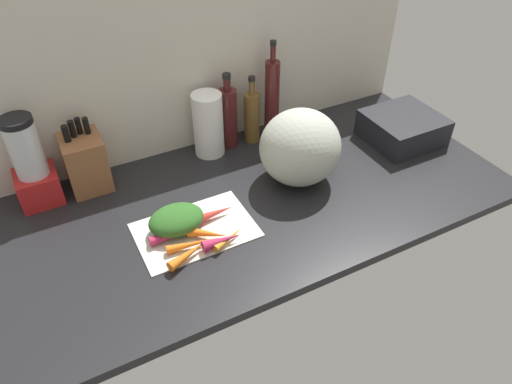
{
  "coord_description": "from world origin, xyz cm",
  "views": [
    {
      "loc": [
        -53.22,
        -107.05,
        99.48
      ],
      "look_at": [
        -1.48,
        -8.26,
        8.69
      ],
      "focal_mm": 33.72,
      "sensor_mm": 36.0,
      "label": 1
    }
  ],
  "objects": [
    {
      "name": "cutting_board",
      "position": [
        -21.07,
        -6.53,
        0.4
      ],
      "size": [
        34.72,
        23.42,
        0.8
      ],
      "primitive_type": "cube",
      "color": "beige",
      "rests_on": "ground_plane"
    },
    {
      "name": "bottle_2",
      "position": [
        24.83,
        29.47,
        15.48
      ],
      "size": [
        5.38,
        5.38,
        37.18
      ],
      "color": "#471919",
      "rests_on": "ground_plane"
    },
    {
      "name": "bottle_1",
      "position": [
        16.81,
        29.92,
        10.15
      ],
      "size": [
        5.77,
        5.77,
        25.75
      ],
      "color": "brown",
      "rests_on": "ground_plane"
    },
    {
      "name": "carrot_5",
      "position": [
        -14.19,
        -15.89,
        1.89
      ],
      "size": [
        11.45,
        6.33,
        2.17
      ],
      "primitive_type": "cone",
      "rotation": [
        0.0,
        1.57,
        0.39
      ],
      "color": "orange",
      "rests_on": "cutting_board"
    },
    {
      "name": "ground_plane",
      "position": [
        0.0,
        0.0,
        -1.5
      ],
      "size": [
        170.0,
        80.0,
        3.0
      ],
      "primitive_type": "cube",
      "color": "black"
    },
    {
      "name": "blender_appliance",
      "position": [
        -58.96,
        29.73,
        12.93
      ],
      "size": [
        12.55,
        12.55,
        29.94
      ],
      "color": "red",
      "rests_on": "ground_plane"
    },
    {
      "name": "winter_squash",
      "position": [
        19.49,
        1.01,
        12.69
      ],
      "size": [
        26.85,
        25.58,
        25.37
      ],
      "primitive_type": "ellipsoid",
      "color": "#B2B7A8",
      "rests_on": "ground_plane"
    },
    {
      "name": "knife_block",
      "position": [
        -43.49,
        31.34,
        9.4
      ],
      "size": [
        12.47,
        17.01,
        23.82
      ],
      "color": "brown",
      "rests_on": "ground_plane"
    },
    {
      "name": "bottle_0",
      "position": [
        7.89,
        31.14,
        11.66
      ],
      "size": [
        6.46,
        6.46,
        28.2
      ],
      "color": "#471919",
      "rests_on": "ground_plane"
    },
    {
      "name": "wall_back",
      "position": [
        0.0,
        38.5,
        30.0
      ],
      "size": [
        170.0,
        3.0,
        60.0
      ],
      "primitive_type": "cube",
      "color": "beige",
      "rests_on": "ground_plane"
    },
    {
      "name": "carrot_greens_pile",
      "position": [
        -25.7,
        -4.02,
        4.29
      ],
      "size": [
        16.5,
        12.69,
        6.98
      ],
      "primitive_type": "ellipsoid",
      "color": "#2D6023",
      "rests_on": "cutting_board"
    },
    {
      "name": "carrot_0",
      "position": [
        -13.58,
        -4.47,
        2.24
      ],
      "size": [
        12.1,
        3.42,
        2.89
      ],
      "primitive_type": "cone",
      "rotation": [
        0.0,
        1.57,
        0.04
      ],
      "color": "red",
      "rests_on": "cutting_board"
    },
    {
      "name": "carrot_4",
      "position": [
        -16.76,
        -16.42,
        2.51
      ],
      "size": [
        11.6,
        3.72,
        3.41
      ],
      "primitive_type": "cone",
      "rotation": [
        0.0,
        1.57,
        -0.03
      ],
      "color": "#B2264C",
      "rests_on": "cutting_board"
    },
    {
      "name": "paper_towel_roll",
      "position": [
        -0.63,
        29.5,
        11.6
      ],
      "size": [
        10.61,
        10.61,
        23.21
      ],
      "primitive_type": "cylinder",
      "color": "white",
      "rests_on": "ground_plane"
    },
    {
      "name": "carrot_6",
      "position": [
        -19.12,
        -11.86,
        2.34
      ],
      "size": [
        11.04,
        9.41,
        3.08
      ],
      "primitive_type": "cone",
      "rotation": [
        0.0,
        1.57,
        -0.65
      ],
      "color": "orange",
      "rests_on": "cutting_board"
    },
    {
      "name": "carrot_3",
      "position": [
        -26.28,
        -7.3,
        2.22
      ],
      "size": [
        17.69,
        3.21,
        2.84
      ],
      "primitive_type": "cone",
      "rotation": [
        0.0,
        1.57,
        -0.02
      ],
      "color": "#B2264C",
      "rests_on": "cutting_board"
    },
    {
      "name": "dish_rack",
      "position": [
        66.76,
        4.07,
        5.02
      ],
      "size": [
        25.79,
        24.16,
        10.04
      ],
      "primitive_type": "cube",
      "color": "black",
      "rests_on": "ground_plane"
    },
    {
      "name": "carrot_2",
      "position": [
        -27.0,
        -16.69,
        2.31
      ],
      "size": [
        13.62,
        7.44,
        3.01
      ],
      "primitive_type": "cone",
      "rotation": [
        0.0,
        1.57,
        0.35
      ],
      "color": "orange",
      "rests_on": "cutting_board"
    },
    {
      "name": "carrot_1",
      "position": [
        -24.55,
        -13.35,
        2.03
      ],
      "size": [
        15.17,
        4.75,
        2.47
      ],
      "primitive_type": "cone",
      "rotation": [
        0.0,
        1.57,
        -0.15
      ],
      "color": "orange",
      "rests_on": "cutting_board"
    }
  ]
}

